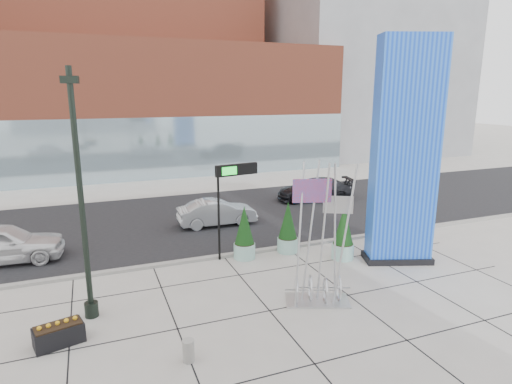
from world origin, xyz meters
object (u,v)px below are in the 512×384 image
object	(u,v)px
lamp_post	(83,222)
car_white_west	(1,244)
car_silver_mid	(217,213)
public_art_sculpture	(319,267)
blue_pylon	(405,158)
overhead_street_sign	(234,178)
concrete_bollard	(188,351)

from	to	relation	value
lamp_post	car_white_west	xyz separation A→B (m)	(-3.35, 6.03, -2.32)
lamp_post	car_silver_mid	bearing A→B (deg)	50.53
car_white_west	car_silver_mid	bearing A→B (deg)	-75.31
lamp_post	public_art_sculpture	distance (m)	7.60
blue_pylon	car_silver_mid	world-z (taller)	blue_pylon
blue_pylon	overhead_street_sign	bearing A→B (deg)	175.34
lamp_post	overhead_street_sign	bearing A→B (deg)	27.77
blue_pylon	car_white_west	distance (m)	16.84
lamp_post	car_silver_mid	distance (m)	10.35
blue_pylon	overhead_street_sign	distance (m)	6.91
concrete_bollard	blue_pylon	bearing A→B (deg)	20.62
concrete_bollard	lamp_post	bearing A→B (deg)	124.42
lamp_post	car_silver_mid	world-z (taller)	lamp_post
overhead_street_sign	car_white_west	distance (m)	9.99
lamp_post	concrete_bollard	xyz separation A→B (m)	(2.34, -3.42, -2.82)
public_art_sculpture	concrete_bollard	world-z (taller)	public_art_sculpture
public_art_sculpture	overhead_street_sign	xyz separation A→B (m)	(-1.34, 4.80, 2.20)
blue_pylon	concrete_bollard	bearing A→B (deg)	-139.73
public_art_sculpture	car_white_west	distance (m)	13.08
overhead_street_sign	car_white_west	bearing A→B (deg)	153.45
public_art_sculpture	car_silver_mid	xyz separation A→B (m)	(-0.76, 9.50, -0.58)
concrete_bollard	car_silver_mid	distance (m)	11.89
lamp_post	concrete_bollard	bearing A→B (deg)	-55.58
overhead_street_sign	car_silver_mid	xyz separation A→B (m)	(0.58, 4.70, -2.78)
car_silver_mid	car_white_west	bearing A→B (deg)	101.04
car_white_west	overhead_street_sign	bearing A→B (deg)	-103.35
car_white_west	car_silver_mid	xyz separation A→B (m)	(9.75, 1.73, -0.13)
blue_pylon	lamp_post	xyz separation A→B (m)	(-12.05, -0.24, -1.25)
blue_pylon	public_art_sculpture	size ratio (longest dim) A/B	1.88
public_art_sculpture	car_silver_mid	size ratio (longest dim) A/B	1.16
public_art_sculpture	car_silver_mid	distance (m)	9.55
overhead_street_sign	car_silver_mid	distance (m)	5.49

